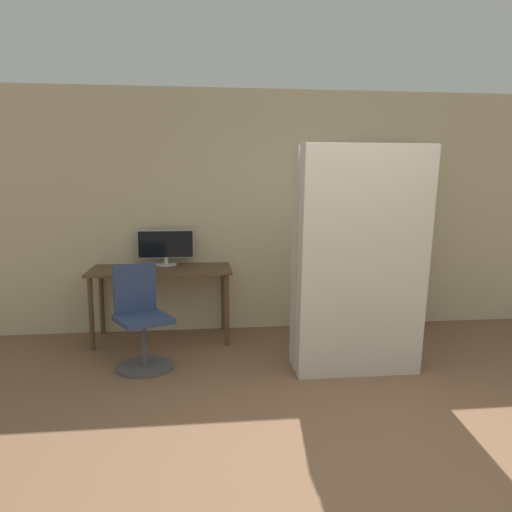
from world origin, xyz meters
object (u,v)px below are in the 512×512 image
object	(u,v)px
monitor	(166,247)
mattress_near	(363,263)
office_chair	(142,326)
bookshelf	(373,244)
mattress_far	(354,259)

from	to	relation	value
monitor	mattress_near	world-z (taller)	mattress_near
office_chair	mattress_near	distance (m)	2.05
bookshelf	mattress_near	distance (m)	1.61
office_chair	bookshelf	distance (m)	2.79
bookshelf	mattress_near	xyz separation A→B (m)	(-0.61, -1.49, 0.02)
office_chair	mattress_far	size ratio (longest dim) A/B	0.47
monitor	mattress_far	bearing A→B (deg)	-34.95
monitor	office_chair	bearing A→B (deg)	-99.50
monitor	office_chair	world-z (taller)	monitor
office_chair	mattress_far	bearing A→B (deg)	-5.97
mattress_far	bookshelf	bearing A→B (deg)	63.59
mattress_near	mattress_far	bearing A→B (deg)	90.00
monitor	office_chair	distance (m)	1.19
bookshelf	mattress_near	bearing A→B (deg)	-112.38
mattress_near	office_chair	bearing A→B (deg)	166.60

